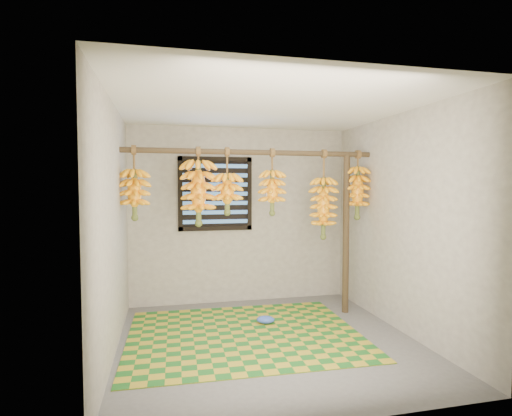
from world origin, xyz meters
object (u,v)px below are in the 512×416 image
object	(u,v)px
plastic_bag	(265,320)
banana_bunch_a	(135,194)
banana_bunch_e	(323,208)
banana_bunch_b	(198,193)
woven_mat	(244,334)
banana_bunch_d	(272,192)
support_post	(346,234)
banana_bunch_f	(357,193)
banana_bunch_c	(227,194)

from	to	relation	value
plastic_bag	banana_bunch_a	world-z (taller)	banana_bunch_a
banana_bunch_a	banana_bunch_e	world-z (taller)	same
banana_bunch_b	woven_mat	bearing A→B (deg)	-46.90
woven_mat	banana_bunch_d	world-z (taller)	banana_bunch_d
banana_bunch_d	woven_mat	bearing A→B (deg)	-132.69
support_post	plastic_bag	bearing A→B (deg)	-169.40
banana_bunch_e	banana_bunch_f	distance (m)	0.49
woven_mat	banana_bunch_e	size ratio (longest dim) A/B	2.23
banana_bunch_f	banana_bunch_a	bearing A→B (deg)	180.00
banana_bunch_c	banana_bunch_f	bearing A→B (deg)	0.00
banana_bunch_b	banana_bunch_d	xyz separation A→B (m)	(0.88, -0.00, 0.00)
plastic_bag	banana_bunch_c	distance (m)	1.53
woven_mat	banana_bunch_b	distance (m)	1.65
banana_bunch_c	plastic_bag	bearing A→B (deg)	-26.63
support_post	banana_bunch_e	world-z (taller)	banana_bunch_e
banana_bunch_d	banana_bunch_f	distance (m)	1.12
woven_mat	banana_bunch_e	bearing A→B (deg)	23.32
banana_bunch_e	banana_bunch_d	bearing A→B (deg)	180.00
support_post	banana_bunch_c	size ratio (longest dim) A/B	2.58
support_post	banana_bunch_a	world-z (taller)	banana_bunch_a
banana_bunch_a	banana_bunch_c	bearing A→B (deg)	-0.00
banana_bunch_b	banana_bunch_f	size ratio (longest dim) A/B	1.04
banana_bunch_f	plastic_bag	bearing A→B (deg)	-170.65
plastic_bag	banana_bunch_b	world-z (taller)	banana_bunch_b
support_post	banana_bunch_c	distance (m)	1.60
woven_mat	banana_bunch_c	bearing A→B (deg)	102.90
plastic_bag	banana_bunch_e	size ratio (longest dim) A/B	0.19
banana_bunch_d	banana_bunch_a	bearing A→B (deg)	180.00
banana_bunch_f	banana_bunch_b	bearing A→B (deg)	180.00
woven_mat	banana_bunch_c	distance (m)	1.59
woven_mat	banana_bunch_e	distance (m)	1.79
banana_bunch_b	banana_bunch_c	size ratio (longest dim) A/B	1.16
woven_mat	banana_bunch_c	world-z (taller)	banana_bunch_c
woven_mat	banana_bunch_a	size ratio (longest dim) A/B	2.99
plastic_bag	banana_bunch_c	xyz separation A→B (m)	(-0.41, 0.21, 1.46)
plastic_bag	banana_bunch_d	bearing A→B (deg)	57.05
banana_bunch_a	woven_mat	bearing A→B (deg)	-22.38
woven_mat	banana_bunch_a	xyz separation A→B (m)	(-1.15, 0.47, 1.51)
banana_bunch_d	banana_bunch_e	size ratio (longest dim) A/B	0.72
support_post	banana_bunch_b	xyz separation A→B (m)	(-1.84, 0.00, 0.52)
banana_bunch_f	banana_bunch_d	bearing A→B (deg)	-180.00
banana_bunch_b	plastic_bag	bearing A→B (deg)	-15.46
banana_bunch_a	banana_bunch_b	xyz separation A→B (m)	(0.71, 0.00, 0.01)
banana_bunch_d	banana_bunch_e	xyz separation A→B (m)	(0.66, 0.00, -0.19)
woven_mat	banana_bunch_f	size ratio (longest dim) A/B	2.85
banana_bunch_c	banana_bunch_e	size ratio (longest dim) A/B	0.70
support_post	banana_bunch_a	xyz separation A→B (m)	(-2.55, 0.00, 0.51)
support_post	banana_bunch_f	bearing A→B (deg)	0.00
plastic_bag	banana_bunch_e	bearing A→B (deg)	14.54
banana_bunch_c	banana_bunch_f	world-z (taller)	same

